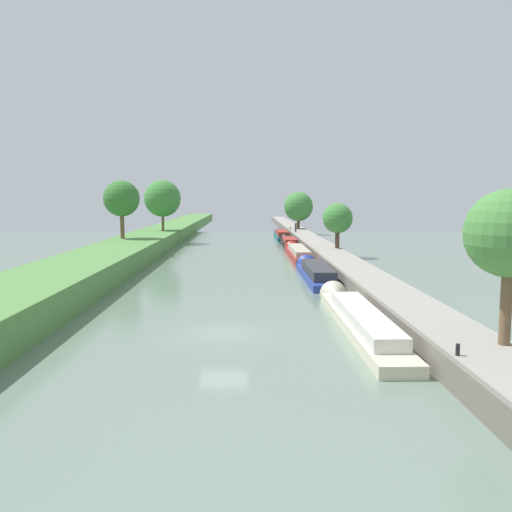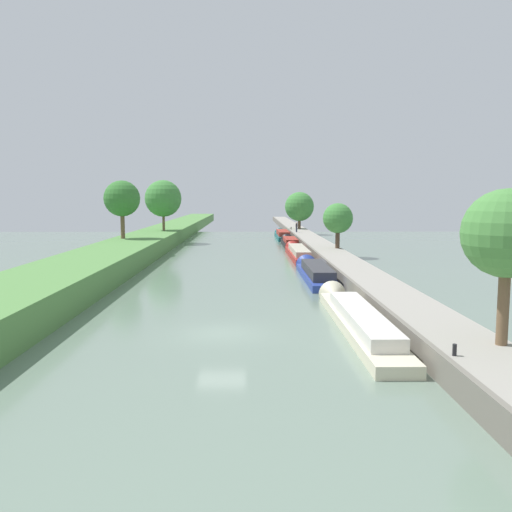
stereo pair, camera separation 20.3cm
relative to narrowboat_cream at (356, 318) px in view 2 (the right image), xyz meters
name	(u,v)px [view 2 (the right image)]	position (x,y,z in m)	size (l,w,h in m)	color
ground_plane	(222,333)	(-7.25, -1.31, -0.49)	(160.00, 160.00, 0.00)	slate
right_towpath	(423,322)	(3.26, -1.31, 0.06)	(3.37, 260.00, 1.12)	gray
stone_quay	(389,322)	(1.45, -1.31, 0.09)	(0.25, 260.00, 1.17)	#6B665B
narrowboat_cream	(356,318)	(0.00, 0.00, 0.00)	(1.96, 16.91, 1.87)	beige
narrowboat_blue	(315,272)	(-0.07, 17.37, 0.04)	(2.18, 14.28, 2.10)	#283D93
narrowboat_red	(298,253)	(-0.08, 33.22, 0.04)	(1.98, 16.53, 1.91)	maroon
narrowboat_black	(290,242)	(0.13, 48.56, -0.01)	(2.07, 11.55, 1.96)	black
narrowboat_teal	(282,235)	(-0.09, 61.73, 0.08)	(2.13, 14.29, 2.09)	#195B60
tree_rightbank_near	(507,234)	(4.34, -7.56, 5.08)	(3.53, 3.53, 6.27)	brown
tree_rightbank_midnear	(338,218)	(4.42, 32.63, 4.05)	(3.45, 3.45, 5.19)	#4C3828
tree_rightbank_midfar	(299,207)	(3.59, 70.19, 4.70)	(5.37, 5.37, 6.78)	brown
tree_leftbank_downstream	(122,199)	(-21.01, 36.00, 6.30)	(4.31, 4.31, 6.97)	brown
tree_leftbank_upstream	(163,199)	(-18.55, 51.57, 6.27)	(5.45, 5.45, 7.49)	brown
person_walking	(297,227)	(2.23, 60.74, 1.50)	(0.34, 0.34, 1.66)	#282D42
mooring_bollard_near	(455,350)	(1.88, -9.01, 0.85)	(0.16, 0.16, 0.45)	black
mooring_bollard_far	(291,228)	(1.88, 67.82, 0.85)	(0.16, 0.16, 0.45)	black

